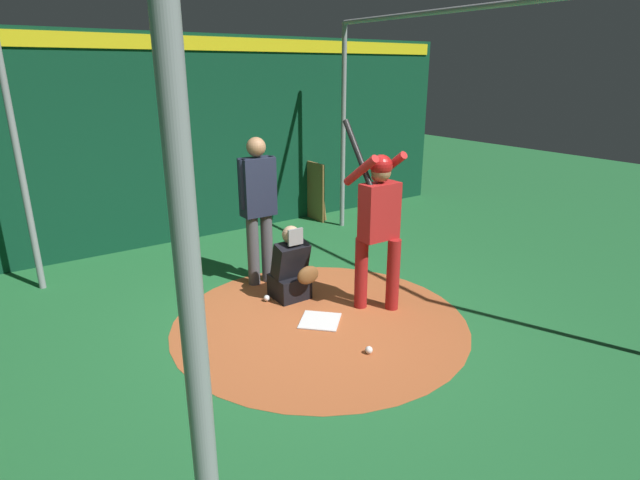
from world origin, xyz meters
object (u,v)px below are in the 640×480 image
bat_rack (313,192)px  baseball_1 (369,350)px  home_plate (320,321)px  umpire (258,203)px  batter (378,218)px  baseball_0 (267,298)px  catcher (291,271)px

bat_rack → baseball_1: 4.81m
home_plate → umpire: 1.70m
bat_rack → umpire: bearing=-46.8°
batter → baseball_1: size_ratio=28.67×
baseball_0 → baseball_1: size_ratio=1.00×
bat_rack → baseball_1: (4.25, -2.21, -0.45)m
home_plate → umpire: umpire is taller
catcher → bat_rack: 3.49m
home_plate → batter: (0.07, 0.73, 1.07)m
baseball_0 → catcher: bearing=72.4°
umpire → baseball_1: bearing=0.5°
umpire → batter: bearing=27.8°
catcher → baseball_1: 1.54m
batter → baseball_0: batter is taller
home_plate → catcher: bearing=174.7°
umpire → bat_rack: umpire is taller
batter → umpire: (-1.40, -0.74, -0.02)m
umpire → bat_rack: (-2.09, 2.23, -0.57)m
baseball_1 → umpire: bearing=-179.5°
bat_rack → baseball_0: bearing=-42.9°
catcher → baseball_1: size_ratio=12.44×
baseball_1 → batter: bearing=136.2°
baseball_1 → home_plate: bearing=-179.0°
baseball_0 → baseball_1: (1.60, 0.25, 0.00)m
home_plate → baseball_1: bearing=1.0°
catcher → umpire: umpire is taller
batter → bat_rack: bearing=156.9°
catcher → umpire: size_ratio=0.49×
batter → baseball_1: (0.75, -0.72, -1.04)m
baseball_0 → baseball_1: same height
batter → umpire: batter is taller
bat_rack → baseball_1: bat_rack is taller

